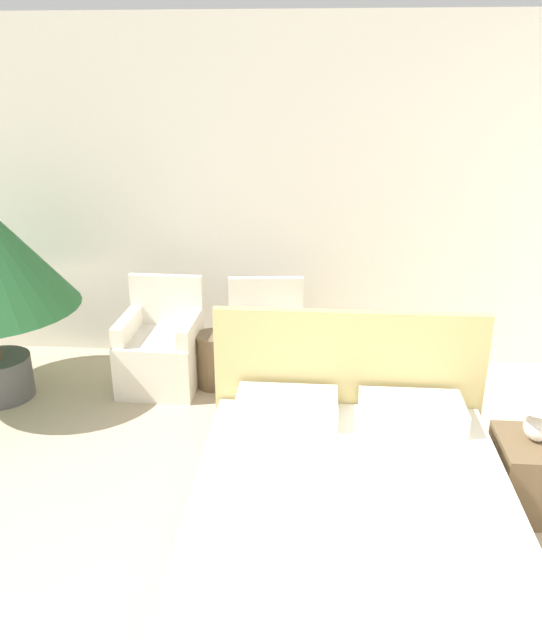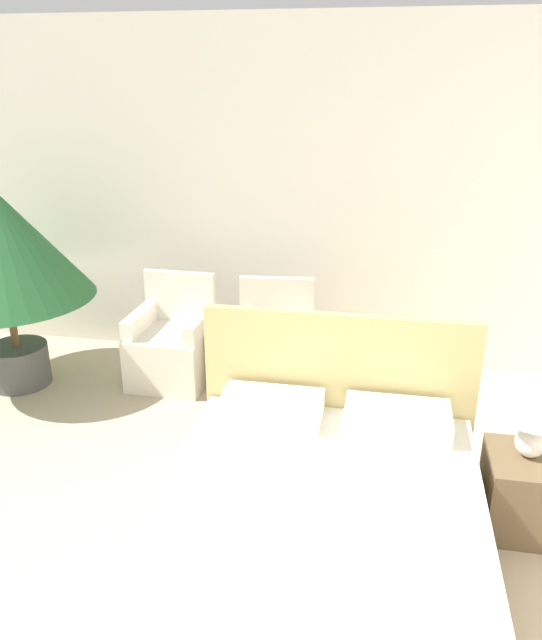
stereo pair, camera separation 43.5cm
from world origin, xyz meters
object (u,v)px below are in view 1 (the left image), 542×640
at_px(bed, 351,540).
at_px(nightstand, 530,475).
at_px(side_table, 214,360).
at_px(armchair_near_window_left, 161,353).
at_px(armchair_near_window_right, 266,357).

xyz_separation_m(bed, nightstand, (1.09, 0.72, -0.07)).
distance_m(bed, side_table, 2.38).
xyz_separation_m(armchair_near_window_left, side_table, (0.44, 0.02, -0.05)).
height_order(armchair_near_window_left, armchair_near_window_right, same).
height_order(bed, side_table, bed).
height_order(armchair_near_window_right, side_table, armchair_near_window_right).
relative_size(bed, armchair_near_window_left, 2.39).
xyz_separation_m(nightstand, side_table, (-2.13, 1.42, 0.00)).
relative_size(bed, nightstand, 4.55).
xyz_separation_m(bed, armchair_near_window_right, (-0.60, 2.12, -0.01)).
height_order(bed, nightstand, bed).
distance_m(bed, armchair_near_window_left, 2.58).
xyz_separation_m(bed, armchair_near_window_left, (-1.48, 2.12, -0.01)).
distance_m(armchair_near_window_left, side_table, 0.44).
distance_m(armchair_near_window_right, nightstand, 2.19).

